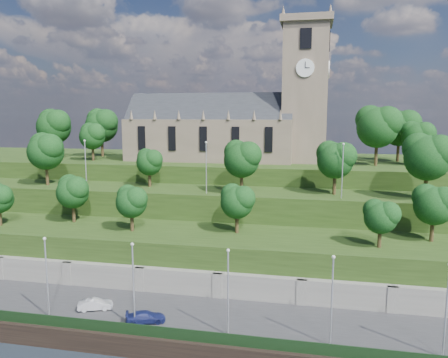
# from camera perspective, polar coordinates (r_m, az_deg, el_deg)

# --- Properties ---
(ground) EXTENTS (320.00, 320.00, 0.00)m
(ground) POSITION_cam_1_polar(r_m,az_deg,el_deg) (47.52, -10.38, -22.02)
(ground) COLOR black
(ground) RESTS_ON ground
(promenade) EXTENTS (160.00, 12.00, 2.00)m
(promenade) POSITION_cam_1_polar(r_m,az_deg,el_deg) (51.97, -7.82, -17.88)
(promenade) COLOR #2D2D30
(promenade) RESTS_ON ground
(quay_wall) EXTENTS (160.00, 0.50, 2.20)m
(quay_wall) POSITION_cam_1_polar(r_m,az_deg,el_deg) (46.93, -10.44, -20.89)
(quay_wall) COLOR black
(quay_wall) RESTS_ON ground
(fence) EXTENTS (160.00, 0.10, 1.20)m
(fence) POSITION_cam_1_polar(r_m,az_deg,el_deg) (46.75, -10.18, -18.92)
(fence) COLOR black
(fence) RESTS_ON promenade
(retaining_wall) EXTENTS (160.00, 2.10, 5.00)m
(retaining_wall) POSITION_cam_1_polar(r_m,az_deg,el_deg) (56.50, -5.78, -13.93)
(retaining_wall) COLOR slate
(retaining_wall) RESTS_ON ground
(embankment_lower) EXTENTS (160.00, 12.00, 8.00)m
(embankment_lower) POSITION_cam_1_polar(r_m,az_deg,el_deg) (61.37, -4.09, -10.56)
(embankment_lower) COLOR #203812
(embankment_lower) RESTS_ON ground
(embankment_upper) EXTENTS (160.00, 10.00, 12.00)m
(embankment_upper) POSITION_cam_1_polar(r_m,az_deg,el_deg) (70.98, -1.69, -6.21)
(embankment_upper) COLOR #203812
(embankment_upper) RESTS_ON ground
(hilltop) EXTENTS (160.00, 32.00, 15.00)m
(hilltop) POSITION_cam_1_polar(r_m,az_deg,el_deg) (90.73, 1.36, -1.99)
(hilltop) COLOR #203812
(hilltop) RESTS_ON ground
(church) EXTENTS (38.60, 12.35, 27.60)m
(church) POSITION_cam_1_polar(r_m,az_deg,el_deg) (85.14, 1.44, 7.49)
(church) COLOR brown
(church) RESTS_ON hilltop
(trees_lower) EXTENTS (64.19, 8.52, 7.29)m
(trees_lower) POSITION_cam_1_polar(r_m,az_deg,el_deg) (59.04, -2.45, -2.70)
(trees_lower) COLOR #322513
(trees_lower) RESTS_ON embankment_lower
(trees_upper) EXTENTS (66.60, 8.29, 9.42)m
(trees_upper) POSITION_cam_1_polar(r_m,az_deg,el_deg) (66.76, 2.78, 3.15)
(trees_upper) COLOR #322513
(trees_upper) RESTS_ON embankment_upper
(trees_hilltop) EXTENTS (75.76, 15.81, 10.55)m
(trees_hilltop) POSITION_cam_1_polar(r_m,az_deg,el_deg) (84.08, 1.06, 6.88)
(trees_hilltop) COLOR #322513
(trees_hilltop) RESTS_ON hilltop
(lamp_posts_promenade) EXTENTS (60.36, 0.36, 9.02)m
(lamp_posts_promenade) POSITION_cam_1_polar(r_m,az_deg,el_deg) (47.21, -11.77, -12.65)
(lamp_posts_promenade) COLOR #B2B2B7
(lamp_posts_promenade) RESTS_ON promenade
(lamp_posts_upper) EXTENTS (40.36, 0.36, 7.97)m
(lamp_posts_upper) POSITION_cam_1_polar(r_m,az_deg,el_deg) (66.16, -2.33, 2.05)
(lamp_posts_upper) COLOR #B2B2B7
(lamp_posts_upper) RESTS_ON embankment_upper
(car_middle) EXTENTS (4.02, 2.60, 1.25)m
(car_middle) POSITION_cam_1_polar(r_m,az_deg,el_deg) (53.53, -16.47, -15.43)
(car_middle) COLOR #A5A4A9
(car_middle) RESTS_ON promenade
(car_right) EXTENTS (4.51, 3.02, 1.21)m
(car_right) POSITION_cam_1_polar(r_m,az_deg,el_deg) (49.44, -10.19, -17.31)
(car_right) COLOR navy
(car_right) RESTS_ON promenade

